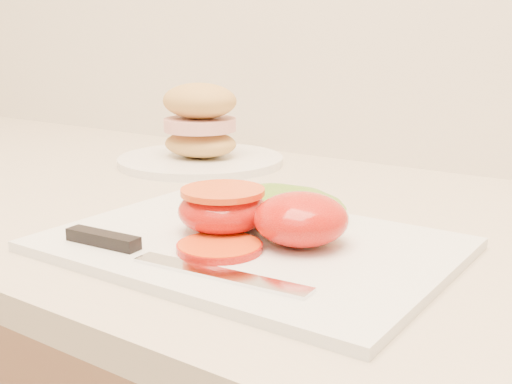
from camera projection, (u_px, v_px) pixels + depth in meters
The scene contains 7 objects.
cutting_board at pixel (250, 245), 0.61m from camera, with size 0.37×0.27×0.01m, color silver.
tomato_half_dome at pixel (301, 219), 0.59m from camera, with size 0.09×0.09×0.05m, color red.
tomato_half_cut at pixel (223, 209), 0.63m from camera, with size 0.09×0.09×0.04m.
tomato_slice_0 at pixel (220, 247), 0.58m from camera, with size 0.08×0.08×0.01m, color orange.
lettuce_leaf_0 at pixel (280, 206), 0.68m from camera, with size 0.14×0.09×0.03m, color olive.
knife at pixel (145, 251), 0.57m from camera, with size 0.26×0.03×0.01m.
sandwich_plate at pixel (200, 135), 1.00m from camera, with size 0.26×0.26×0.13m.
Camera 1 is at (-0.11, 1.08, 1.13)m, focal length 45.00 mm.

